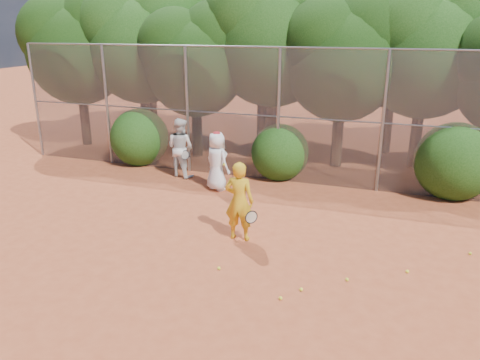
% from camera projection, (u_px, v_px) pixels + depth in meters
% --- Properties ---
extents(ground, '(80.00, 80.00, 0.00)m').
position_uv_depth(ground, '(246.00, 279.00, 8.91)').
color(ground, '#A24424').
rests_on(ground, ground).
extents(fence_back, '(20.05, 0.09, 4.03)m').
position_uv_depth(fence_back, '(308.00, 117.00, 13.67)').
color(fence_back, gray).
rests_on(fence_back, ground).
extents(tree_0, '(4.38, 3.81, 6.00)m').
position_uv_depth(tree_0, '(79.00, 43.00, 17.82)').
color(tree_0, black).
rests_on(tree_0, ground).
extents(tree_1, '(4.64, 4.03, 6.35)m').
position_uv_depth(tree_1, '(143.00, 37.00, 17.41)').
color(tree_1, black).
rests_on(tree_1, ground).
extents(tree_2, '(3.99, 3.47, 5.47)m').
position_uv_depth(tree_2, '(197.00, 56.00, 16.19)').
color(tree_2, black).
rests_on(tree_2, ground).
extents(tree_3, '(4.89, 4.26, 6.70)m').
position_uv_depth(tree_3, '(275.00, 31.00, 16.05)').
color(tree_3, black).
rests_on(tree_3, ground).
extents(tree_4, '(4.19, 3.64, 5.73)m').
position_uv_depth(tree_4, '(345.00, 53.00, 14.93)').
color(tree_4, black).
rests_on(tree_4, ground).
extents(tree_5, '(4.51, 3.92, 6.17)m').
position_uv_depth(tree_5, '(429.00, 43.00, 14.78)').
color(tree_5, black).
rests_on(tree_5, ground).
extents(tree_9, '(4.83, 4.20, 6.62)m').
position_uv_depth(tree_9, '(150.00, 31.00, 19.73)').
color(tree_9, black).
rests_on(tree_9, ground).
extents(tree_10, '(5.15, 4.48, 7.06)m').
position_uv_depth(tree_10, '(265.00, 24.00, 18.26)').
color(tree_10, black).
rests_on(tree_10, ground).
extents(tree_11, '(4.64, 4.03, 6.35)m').
position_uv_depth(tree_11, '(398.00, 38.00, 16.49)').
color(tree_11, black).
rests_on(tree_11, ground).
extents(bush_0, '(2.00, 2.00, 2.00)m').
position_uv_depth(bush_0, '(139.00, 135.00, 16.11)').
color(bush_0, '#183F0F').
rests_on(bush_0, ground).
extents(bush_1, '(1.80, 1.80, 1.80)m').
position_uv_depth(bush_1, '(280.00, 150.00, 14.58)').
color(bush_1, '#183F0F').
rests_on(bush_1, ground).
extents(bush_2, '(2.20, 2.20, 2.20)m').
position_uv_depth(bush_2, '(455.00, 158.00, 12.96)').
color(bush_2, '#183F0F').
rests_on(bush_2, ground).
extents(player_yellow, '(0.81, 0.55, 1.81)m').
position_uv_depth(player_yellow, '(239.00, 201.00, 10.32)').
color(player_yellow, gold).
rests_on(player_yellow, ground).
extents(player_teen, '(1.00, 0.87, 1.74)m').
position_uv_depth(player_teen, '(217.00, 161.00, 13.50)').
color(player_teen, white).
rests_on(player_teen, ground).
extents(player_white, '(1.05, 0.90, 1.87)m').
position_uv_depth(player_white, '(180.00, 148.00, 14.70)').
color(player_white, silver).
rests_on(player_white, ground).
extents(ball_0, '(0.07, 0.07, 0.07)m').
position_uv_depth(ball_0, '(347.00, 280.00, 8.83)').
color(ball_0, yellow).
rests_on(ball_0, ground).
extents(ball_1, '(0.07, 0.07, 0.07)m').
position_uv_depth(ball_1, '(470.00, 253.00, 9.84)').
color(ball_1, yellow).
rests_on(ball_1, ground).
extents(ball_2, '(0.07, 0.07, 0.07)m').
position_uv_depth(ball_2, '(301.00, 289.00, 8.50)').
color(ball_2, yellow).
rests_on(ball_2, ground).
extents(ball_3, '(0.07, 0.07, 0.07)m').
position_uv_depth(ball_3, '(407.00, 271.00, 9.12)').
color(ball_3, yellow).
rests_on(ball_3, ground).
extents(ball_4, '(0.07, 0.07, 0.07)m').
position_uv_depth(ball_4, '(281.00, 298.00, 8.23)').
color(ball_4, yellow).
rests_on(ball_4, ground).
extents(ball_6, '(0.07, 0.07, 0.07)m').
position_uv_depth(ball_6, '(219.00, 268.00, 9.24)').
color(ball_6, yellow).
rests_on(ball_6, ground).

